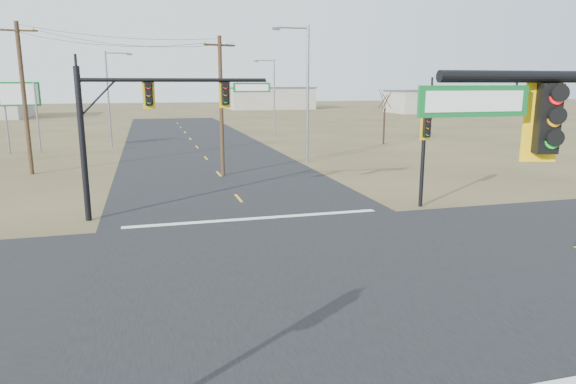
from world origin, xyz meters
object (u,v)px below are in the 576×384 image
at_px(pedestal_signal_ne, 425,140).
at_px(bare_tree_c, 385,99).
at_px(utility_pole_near, 221,105).
at_px(streetlight_c, 110,94).
at_px(streetlight_b, 273,93).
at_px(streetlight_a, 305,87).
at_px(mast_arm_far, 150,110).
at_px(utility_pole_far, 24,97).
at_px(highway_sign, 20,103).

height_order(pedestal_signal_ne, bare_tree_c, bare_tree_c).
relative_size(utility_pole_near, streetlight_c, 1.00).
bearing_deg(pedestal_signal_ne, streetlight_b, 83.44).
xyz_separation_m(streetlight_b, streetlight_c, (-18.02, -7.16, 0.13)).
height_order(pedestal_signal_ne, streetlight_a, streetlight_a).
relative_size(mast_arm_far, streetlight_a, 0.84).
bearing_deg(mast_arm_far, streetlight_a, 41.61).
xyz_separation_m(mast_arm_far, utility_pole_far, (-8.11, 14.23, 0.26)).
xyz_separation_m(mast_arm_far, utility_pole_near, (4.71, 10.06, -0.22)).
bearing_deg(highway_sign, streetlight_c, 13.20).
bearing_deg(utility_pole_far, highway_sign, 103.26).
bearing_deg(streetlight_a, utility_pole_far, 170.24).
distance_m(utility_pole_far, highway_sign, 12.11).
bearing_deg(highway_sign, utility_pole_near, -54.51).
height_order(utility_pole_near, streetlight_b, utility_pole_near).
bearing_deg(bare_tree_c, streetlight_c, 170.10).
bearing_deg(streetlight_b, streetlight_a, -102.41).
bearing_deg(streetlight_c, pedestal_signal_ne, -79.35).
height_order(streetlight_a, streetlight_c, streetlight_a).
bearing_deg(utility_pole_near, highway_sign, 134.39).
distance_m(mast_arm_far, streetlight_c, 29.21).
bearing_deg(mast_arm_far, streetlight_c, 87.89).
height_order(streetlight_b, streetlight_c, streetlight_c).
height_order(pedestal_signal_ne, streetlight_c, streetlight_c).
relative_size(mast_arm_far, utility_pole_near, 0.95).
relative_size(utility_pole_far, highway_sign, 1.61).
bearing_deg(utility_pole_near, streetlight_c, 113.30).
bearing_deg(pedestal_signal_ne, bare_tree_c, 63.78).
bearing_deg(streetlight_a, streetlight_b, 72.61).
xyz_separation_m(pedestal_signal_ne, bare_tree_c, (10.32, 26.00, 1.17)).
xyz_separation_m(pedestal_signal_ne, streetlight_c, (-16.70, 30.71, 1.75)).
bearing_deg(streetlight_b, bare_tree_c, -58.29).
bearing_deg(pedestal_signal_ne, utility_pole_near, 121.42).
xyz_separation_m(utility_pole_far, bare_tree_c, (31.69, 10.05, -0.68)).
height_order(mast_arm_far, streetlight_c, streetlight_c).
distance_m(utility_pole_near, highway_sign, 22.29).
height_order(highway_sign, streetlight_c, streetlight_c).
bearing_deg(streetlight_c, bare_tree_c, -27.79).
distance_m(mast_arm_far, utility_pole_near, 11.11).
relative_size(mast_arm_far, pedestal_signal_ne, 1.83).
bearing_deg(streetlight_b, utility_pole_near, -116.17).
height_order(streetlight_a, streetlight_b, streetlight_a).
distance_m(mast_arm_far, pedestal_signal_ne, 13.46).
bearing_deg(mast_arm_far, streetlight_b, 59.17).
relative_size(streetlight_a, bare_tree_c, 1.79).
relative_size(pedestal_signal_ne, bare_tree_c, 0.82).
relative_size(utility_pole_near, streetlight_a, 0.88).
xyz_separation_m(mast_arm_far, streetlight_c, (-3.45, 29.01, 0.16)).
bearing_deg(pedestal_signal_ne, streetlight_c, 113.97).
height_order(utility_pole_near, streetlight_a, streetlight_a).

